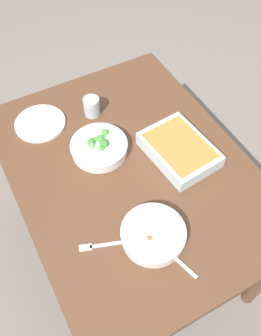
# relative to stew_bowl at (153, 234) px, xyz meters

# --- Properties ---
(ground_plane) EXTENTS (6.00, 6.00, 0.00)m
(ground_plane) POSITION_rel_stew_bowl_xyz_m (0.30, -0.08, -0.77)
(ground_plane) COLOR slate
(dining_table) EXTENTS (1.20, 0.90, 0.74)m
(dining_table) POSITION_rel_stew_bowl_xyz_m (0.30, -0.08, -0.12)
(dining_table) COLOR brown
(dining_table) RESTS_ON ground_plane
(stew_bowl) EXTENTS (0.23, 0.23, 0.06)m
(stew_bowl) POSITION_rel_stew_bowl_xyz_m (0.00, 0.00, 0.00)
(stew_bowl) COLOR silver
(stew_bowl) RESTS_ON dining_table
(broccoli_bowl) EXTENTS (0.23, 0.23, 0.07)m
(broccoli_bowl) POSITION_rel_stew_bowl_xyz_m (0.44, -0.01, -0.00)
(broccoli_bowl) COLOR silver
(broccoli_bowl) RESTS_ON dining_table
(baking_dish) EXTENTS (0.32, 0.25, 0.06)m
(baking_dish) POSITION_rel_stew_bowl_xyz_m (0.27, -0.28, 0.00)
(baking_dish) COLOR silver
(baking_dish) RESTS_ON dining_table
(drink_cup) EXTENTS (0.07, 0.07, 0.08)m
(drink_cup) POSITION_rel_stew_bowl_xyz_m (0.65, -0.07, 0.01)
(drink_cup) COLOR #B2BCC6
(drink_cup) RESTS_ON dining_table
(side_plate) EXTENTS (0.22, 0.22, 0.01)m
(side_plate) POSITION_rel_stew_bowl_xyz_m (0.70, 0.16, -0.03)
(side_plate) COLOR white
(side_plate) RESTS_ON dining_table
(spoon_by_stew) EXTENTS (0.17, 0.07, 0.01)m
(spoon_by_stew) POSITION_rel_stew_bowl_xyz_m (-0.08, -0.02, -0.03)
(spoon_by_stew) COLOR silver
(spoon_by_stew) RESTS_ON dining_table
(fork_on_table) EXTENTS (0.08, 0.17, 0.01)m
(fork_on_table) POSITION_rel_stew_bowl_xyz_m (0.06, 0.17, -0.03)
(fork_on_table) COLOR silver
(fork_on_table) RESTS_ON dining_table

